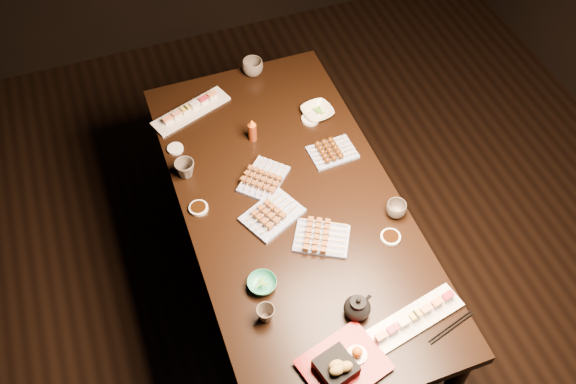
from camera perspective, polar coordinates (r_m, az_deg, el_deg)
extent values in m
plane|color=black|center=(3.28, 6.39, -12.10)|extent=(5.00, 5.00, 0.00)
cube|color=black|center=(3.04, 0.32, -5.28)|extent=(0.97, 1.83, 0.75)
imported|color=#329976|center=(2.50, -2.32, -8.16)|extent=(0.15, 0.15, 0.04)
imported|color=#EDE9C1|center=(3.07, 2.62, 7.12)|extent=(0.16, 0.16, 0.04)
imported|color=#4F463D|center=(2.42, -2.00, -10.77)|extent=(0.09, 0.09, 0.07)
imported|color=#4F463D|center=(2.71, 9.59, -1.52)|extent=(0.10, 0.10, 0.07)
imported|color=#4F463D|center=(2.83, -9.14, 2.03)|extent=(0.11, 0.11, 0.08)
imported|color=#4F463D|center=(3.27, -3.16, 11.00)|extent=(0.14, 0.14, 0.08)
cylinder|color=#64230D|center=(2.93, -3.19, 5.56)|extent=(0.05, 0.05, 0.12)
cylinder|color=white|center=(2.73, -7.95, -1.43)|extent=(0.10, 0.10, 0.01)
cylinder|color=white|center=(3.05, 2.01, 6.50)|extent=(0.11, 0.11, 0.01)
cylinder|color=white|center=(2.65, 9.09, -3.99)|extent=(0.11, 0.11, 0.01)
cylinder|color=white|center=(2.96, -9.98, 3.81)|extent=(0.09, 0.09, 0.01)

